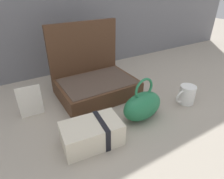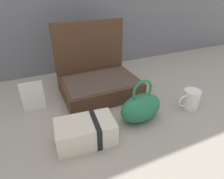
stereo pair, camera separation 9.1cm
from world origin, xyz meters
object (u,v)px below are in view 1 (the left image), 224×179
coffee_mug (187,95)px  teal_pouch_handbag (142,105)px  open_suitcase (93,80)px  info_card_left (30,101)px  cream_toiletry_bag (93,133)px

coffee_mug → teal_pouch_handbag: bearing=176.7°
open_suitcase → info_card_left: size_ratio=2.64×
open_suitcase → info_card_left: 0.35m
cream_toiletry_bag → open_suitcase: bearing=63.1°
open_suitcase → teal_pouch_handbag: size_ratio=1.93×
teal_pouch_handbag → info_card_left: bearing=146.7°
teal_pouch_handbag → coffee_mug: teal_pouch_handbag is taller
open_suitcase → coffee_mug: open_suitcase is taller
teal_pouch_handbag → open_suitcase: bearing=104.7°
teal_pouch_handbag → cream_toiletry_bag: teal_pouch_handbag is taller
coffee_mug → info_card_left: size_ratio=0.77×
cream_toiletry_bag → info_card_left: info_card_left is taller
teal_pouch_handbag → cream_toiletry_bag: (-0.27, -0.03, -0.02)m
open_suitcase → coffee_mug: 0.50m
teal_pouch_handbag → cream_toiletry_bag: size_ratio=0.88×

